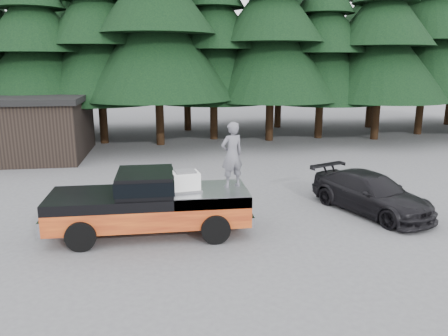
{
  "coord_description": "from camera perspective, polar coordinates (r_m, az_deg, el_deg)",
  "views": [
    {
      "loc": [
        -0.76,
        -12.38,
        5.08
      ],
      "look_at": [
        0.95,
        0.0,
        1.98
      ],
      "focal_mm": 35.0,
      "sensor_mm": 36.0,
      "label": 1
    }
  ],
  "objects": [
    {
      "name": "ground",
      "position": [
        13.4,
        -4.08,
        -8.39
      ],
      "size": [
        120.0,
        120.0,
        0.0
      ],
      "primitive_type": "plane",
      "color": "#505052",
      "rests_on": "ground"
    },
    {
      "name": "treeline",
      "position": [
        29.72,
        -5.9,
        18.95
      ],
      "size": [
        60.15,
        16.05,
        17.5
      ],
      "color": "black",
      "rests_on": "ground"
    },
    {
      "name": "truck_cab",
      "position": [
        12.98,
        -10.24,
        -1.74
      ],
      "size": [
        1.66,
        1.9,
        0.59
      ],
      "primitive_type": "cube",
      "color": "black",
      "rests_on": "pickup_truck"
    },
    {
      "name": "parked_car",
      "position": [
        15.74,
        18.63,
        -3.14
      ],
      "size": [
        3.47,
        4.91,
        1.32
      ],
      "primitive_type": "imported",
      "rotation": [
        0.0,
        0.0,
        0.4
      ],
      "color": "black",
      "rests_on": "ground"
    },
    {
      "name": "utility_building",
      "position": [
        25.96,
        -26.42,
        4.91
      ],
      "size": [
        8.4,
        6.4,
        3.3
      ],
      "color": "black",
      "rests_on": "ground"
    },
    {
      "name": "man_on_bed",
      "position": [
        13.1,
        1.04,
        1.76
      ],
      "size": [
        0.84,
        0.7,
        1.98
      ],
      "primitive_type": "imported",
      "rotation": [
        0.0,
        0.0,
        3.5
      ],
      "color": "#5E5D65",
      "rests_on": "pickup_truck"
    },
    {
      "name": "air_compressor",
      "position": [
        12.9,
        -5.05,
        -1.79
      ],
      "size": [
        0.88,
        0.76,
        0.54
      ],
      "primitive_type": "cube",
      "rotation": [
        0.0,
        0.0,
        0.16
      ],
      "color": "white",
      "rests_on": "pickup_truck"
    },
    {
      "name": "pickup_truck",
      "position": [
        13.27,
        -9.63,
        -5.73
      ],
      "size": [
        6.0,
        2.04,
        1.33
      ],
      "primitive_type": null,
      "color": "orange",
      "rests_on": "ground"
    }
  ]
}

